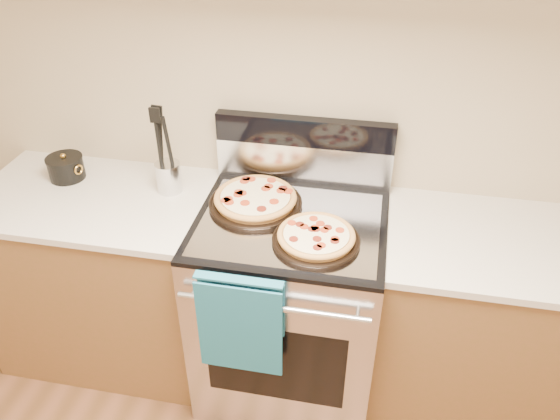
% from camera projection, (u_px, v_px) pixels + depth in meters
% --- Properties ---
extents(wall_back, '(4.00, 0.00, 4.00)m').
position_uv_depth(wall_back, '(307.00, 85.00, 2.21)').
color(wall_back, tan).
rests_on(wall_back, ground).
extents(range_body, '(0.76, 0.68, 0.90)m').
position_uv_depth(range_body, '(290.00, 306.00, 2.44)').
color(range_body, '#B7B7BC').
rests_on(range_body, ground).
extents(oven_window, '(0.56, 0.01, 0.40)m').
position_uv_depth(oven_window, '(275.00, 364.00, 2.16)').
color(oven_window, black).
rests_on(oven_window, range_body).
extents(cooktop, '(0.76, 0.68, 0.02)m').
position_uv_depth(cooktop, '(291.00, 222.00, 2.18)').
color(cooktop, black).
rests_on(cooktop, range_body).
extents(backsplash_lower, '(0.76, 0.06, 0.18)m').
position_uv_depth(backsplash_lower, '(304.00, 163.00, 2.37)').
color(backsplash_lower, silver).
rests_on(backsplash_lower, cooktop).
extents(backsplash_upper, '(0.76, 0.06, 0.12)m').
position_uv_depth(backsplash_upper, '(305.00, 132.00, 2.29)').
color(backsplash_upper, black).
rests_on(backsplash_upper, backsplash_lower).
extents(oven_handle, '(0.70, 0.03, 0.03)m').
position_uv_depth(oven_handle, '(272.00, 308.00, 1.93)').
color(oven_handle, silver).
rests_on(oven_handle, range_body).
extents(dish_towel, '(0.32, 0.05, 0.42)m').
position_uv_depth(dish_towel, '(241.00, 323.00, 2.01)').
color(dish_towel, '#176977').
rests_on(dish_towel, oven_handle).
extents(foil_sheet, '(0.70, 0.55, 0.01)m').
position_uv_depth(foil_sheet, '(290.00, 224.00, 2.14)').
color(foil_sheet, gray).
rests_on(foil_sheet, cooktop).
extents(cabinet_left, '(1.00, 0.62, 0.88)m').
position_uv_depth(cabinet_left, '(110.00, 278.00, 2.60)').
color(cabinet_left, brown).
rests_on(cabinet_left, ground).
extents(countertop_left, '(1.02, 0.64, 0.03)m').
position_uv_depth(countertop_left, '(91.00, 198.00, 2.35)').
color(countertop_left, beige).
rests_on(countertop_left, cabinet_left).
extents(cabinet_right, '(1.00, 0.62, 0.88)m').
position_uv_depth(cabinet_right, '(494.00, 330.00, 2.33)').
color(cabinet_right, brown).
rests_on(cabinet_right, ground).
extents(countertop_right, '(1.02, 0.64, 0.03)m').
position_uv_depth(countertop_right, '(520.00, 246.00, 2.07)').
color(countertop_right, beige).
rests_on(countertop_right, cabinet_right).
extents(pepperoni_pizza_back, '(0.44, 0.44, 0.05)m').
position_uv_depth(pepperoni_pizza_back, '(255.00, 200.00, 2.24)').
color(pepperoni_pizza_back, '#B97F38').
rests_on(pepperoni_pizza_back, foil_sheet).
extents(pepperoni_pizza_front, '(0.33, 0.33, 0.04)m').
position_uv_depth(pepperoni_pizza_front, '(316.00, 237.00, 2.03)').
color(pepperoni_pizza_front, '#B97F38').
rests_on(pepperoni_pizza_front, foil_sheet).
extents(utensil_crock, '(0.11, 0.11, 0.13)m').
position_uv_depth(utensil_crock, '(169.00, 177.00, 2.34)').
color(utensil_crock, silver).
rests_on(utensil_crock, countertop_left).
extents(saucepan, '(0.20, 0.20, 0.09)m').
position_uv_depth(saucepan, '(66.00, 168.00, 2.44)').
color(saucepan, black).
rests_on(saucepan, countertop_left).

